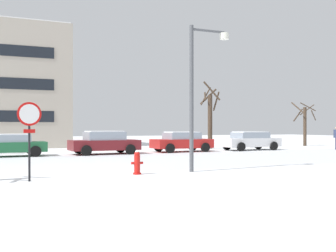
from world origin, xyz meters
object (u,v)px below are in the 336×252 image
stop_sign (29,126)px  parked_car_white (250,140)px  parked_car_red (182,141)px  parked_car_maroon (104,142)px  street_lamp (198,82)px  parked_car_green (10,145)px  fire_hydrant (137,162)px

stop_sign → parked_car_white: bearing=36.0°
parked_car_red → parked_car_maroon: bearing=-176.4°
street_lamp → parked_car_maroon: bearing=94.9°
stop_sign → parked_car_maroon: size_ratio=0.57×
street_lamp → parked_car_red: street_lamp is taller
parked_car_red → parked_car_white: parked_car_red is taller
street_lamp → stop_sign: bearing=-175.7°
parked_car_green → parked_car_maroon: bearing=-0.7°
fire_hydrant → street_lamp: 3.94m
fire_hydrant → parked_car_white: 17.20m
fire_hydrant → parked_car_maroon: bearing=82.2°
street_lamp → parked_car_white: street_lamp is taller
street_lamp → parked_car_white: 15.65m
parked_car_maroon → street_lamp: bearing=-85.1°
parked_car_green → street_lamp: bearing=-59.9°
stop_sign → fire_hydrant: 4.02m
stop_sign → parked_car_green: 11.87m
street_lamp → parked_car_red: (4.63, 11.63, -2.75)m
parked_car_green → parked_car_white: parked_car_white is taller
parked_car_white → parked_car_red: bearing=178.9°
parked_car_green → parked_car_white: 16.79m
stop_sign → parked_car_maroon: (5.33, 11.75, -1.02)m
street_lamp → parked_car_maroon: 11.64m
fire_hydrant → parked_car_green: 12.06m
parked_car_maroon → parked_car_white: parked_car_maroon is taller
stop_sign → parked_car_green: (-0.27, 11.82, -1.08)m
fire_hydrant → street_lamp: street_lamp is taller
stop_sign → parked_car_red: 16.34m
parked_car_maroon → parked_car_red: (5.60, 0.36, -0.03)m
fire_hydrant → parked_car_white: parked_car_white is taller
parked_car_maroon → stop_sign: bearing=-114.4°
stop_sign → street_lamp: size_ratio=0.45×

